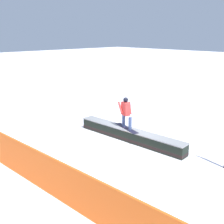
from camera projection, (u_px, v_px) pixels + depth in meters
name	position (u px, v px, depth m)	size (l,w,h in m)	color
ground_plane	(129.00, 140.00, 12.30)	(120.00, 120.00, 0.00)	white
grind_box	(129.00, 135.00, 12.23)	(5.52, 0.92, 0.54)	black
snowboarder	(126.00, 112.00, 12.12)	(1.61, 0.69, 1.39)	black
safety_fence	(27.00, 163.00, 8.82)	(12.24, 0.06, 1.25)	orange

